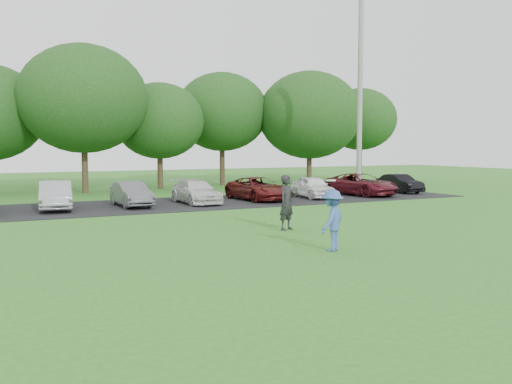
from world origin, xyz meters
TOP-DOWN VIEW (x-y plane):
  - ground at (0.00, 0.00)m, footprint 100.00×100.00m
  - parking_lot at (0.00, 13.00)m, footprint 32.00×6.50m
  - utility_pole at (11.07, 12.68)m, footprint 0.28×0.28m
  - frisbee_player at (0.32, -0.29)m, footprint 1.21×1.08m
  - camera_bystander at (1.15, 3.51)m, footprint 0.78×0.67m
  - parked_cars at (-0.73, 12.86)m, footprint 30.53×5.03m
  - tree_row at (1.51, 22.76)m, footprint 42.39×9.85m

SIDE VIEW (x-z plane):
  - ground at x=0.00m, z-range 0.00..0.00m
  - parking_lot at x=0.00m, z-range 0.00..0.03m
  - parked_cars at x=-0.73m, z-range 0.00..1.23m
  - frisbee_player at x=0.32m, z-range -0.14..1.78m
  - camera_bystander at x=1.15m, z-range 0.00..1.82m
  - tree_row at x=1.51m, z-range 0.59..9.23m
  - utility_pole at x=11.07m, z-range 0.00..10.91m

